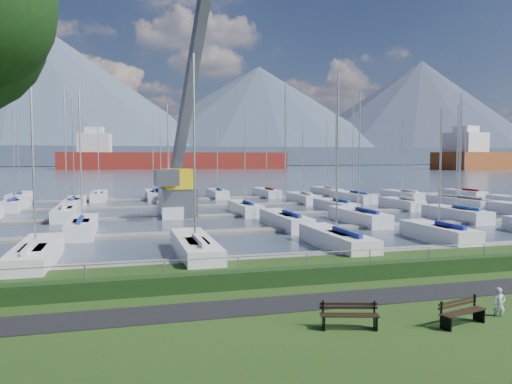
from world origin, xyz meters
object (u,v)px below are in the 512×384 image
object	(u,v)px
bench_left	(349,316)
person	(499,300)
crane	(181,157)
bench_right	(462,312)

from	to	relation	value
bench_left	person	xyz separation A→B (m)	(5.37, -0.19, 0.14)
person	crane	size ratio (longest dim) A/B	0.05
person	bench_right	bearing A→B (deg)	-154.83
bench_right	crane	xyz separation A→B (m)	(-4.85, 34.49, 4.91)
bench_left	person	distance (m)	5.38
bench_left	person	bearing A→B (deg)	13.76
bench_left	bench_right	bearing A→B (deg)	5.95
bench_right	crane	world-z (taller)	crane
bench_right	person	bearing A→B (deg)	-1.72
bench_left	crane	distance (m)	34.25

